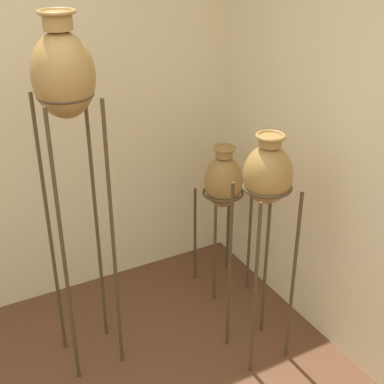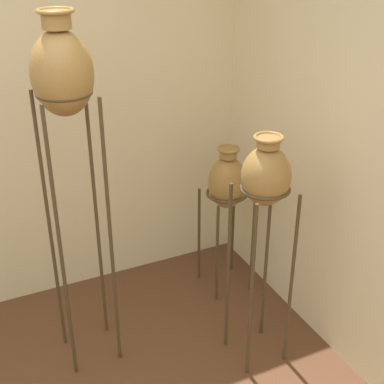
{
  "view_description": "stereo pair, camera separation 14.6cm",
  "coord_description": "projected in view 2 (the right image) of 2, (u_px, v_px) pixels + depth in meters",
  "views": [
    {
      "loc": [
        -0.04,
        -1.23,
        2.33
      ],
      "look_at": [
        1.25,
        1.16,
        0.97
      ],
      "focal_mm": 50.0,
      "sensor_mm": 36.0,
      "label": 1
    },
    {
      "loc": [
        0.09,
        -1.3,
        2.33
      ],
      "look_at": [
        1.25,
        1.16,
        0.97
      ],
      "focal_mm": 50.0,
      "sensor_mm": 36.0,
      "label": 2
    }
  ],
  "objects": [
    {
      "name": "vase_stand_medium",
      "position": [
        266.0,
        183.0,
        2.75
      ],
      "size": [
        0.28,
        0.28,
        1.4
      ],
      "color": "#473823",
      "rests_on": "ground_plane"
    },
    {
      "name": "vase_stand_tall",
      "position": [
        63.0,
        83.0,
        2.54
      ],
      "size": [
        0.3,
        0.3,
        2.0
      ],
      "color": "#473823",
      "rests_on": "ground_plane"
    },
    {
      "name": "vase_stand_short",
      "position": [
        227.0,
        184.0,
        3.53
      ],
      "size": [
        0.3,
        0.3,
        1.06
      ],
      "color": "#473823",
      "rests_on": "ground_plane"
    }
  ]
}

